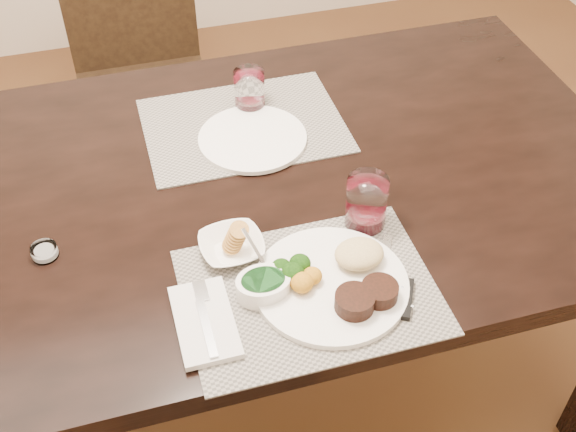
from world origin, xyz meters
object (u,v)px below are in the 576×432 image
object	(u,v)px
dinner_plate	(339,281)
wine_glass_near	(366,204)
cracker_bowl	(232,246)
steak_knife	(401,289)
far_plate	(253,138)
chair_far	(140,64)

from	to	relation	value
dinner_plate	wine_glass_near	bearing A→B (deg)	61.49
dinner_plate	cracker_bowl	xyz separation A→B (m)	(-0.17, 0.14, 0.00)
steak_knife	far_plate	xyz separation A→B (m)	(-0.15, 0.51, 0.00)
steak_knife	cracker_bowl	world-z (taller)	cracker_bowl
steak_knife	wine_glass_near	xyz separation A→B (m)	(-0.00, 0.19, 0.05)
chair_far	steak_knife	xyz separation A→B (m)	(0.34, -1.32, 0.26)
dinner_plate	wine_glass_near	xyz separation A→B (m)	(0.11, 0.14, 0.03)
chair_far	wine_glass_near	world-z (taller)	chair_far
chair_far	steak_knife	distance (m)	1.38
steak_knife	wine_glass_near	distance (m)	0.19
cracker_bowl	wine_glass_near	xyz separation A→B (m)	(0.28, 0.01, 0.03)
cracker_bowl	far_plate	size ratio (longest dim) A/B	0.53
dinner_plate	cracker_bowl	world-z (taller)	cracker_bowl
chair_far	cracker_bowl	distance (m)	1.17
chair_far	dinner_plate	world-z (taller)	chair_far
dinner_plate	steak_knife	distance (m)	0.12
chair_far	wine_glass_near	xyz separation A→B (m)	(0.33, -1.13, 0.30)
dinner_plate	far_plate	world-z (taller)	dinner_plate
far_plate	dinner_plate	bearing A→B (deg)	-84.43
wine_glass_near	far_plate	world-z (taller)	wine_glass_near
dinner_plate	steak_knife	world-z (taller)	dinner_plate
steak_knife	wine_glass_near	size ratio (longest dim) A/B	1.90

